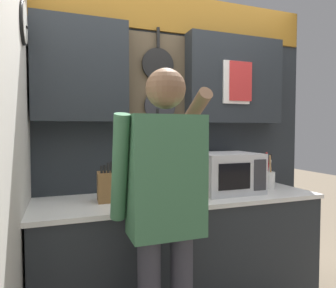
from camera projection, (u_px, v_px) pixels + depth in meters
base_cabinet_counter at (181, 256)px, 2.19m from camera, size 2.04×0.63×0.89m
back_wall_unit at (170, 115)px, 2.42m from camera, size 2.61×0.23×2.46m
side_wall at (12, 157)px, 1.44m from camera, size 0.07×1.60×2.46m
microwave at (226, 172)px, 2.31m from camera, size 0.47×0.40×0.30m
knife_block at (106, 186)px, 2.00m from camera, size 0.12×0.16×0.27m
utensil_crock at (268, 178)px, 2.45m from camera, size 0.10×0.10×0.30m
person at (165, 200)px, 1.56m from camera, size 0.54×0.60×1.68m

